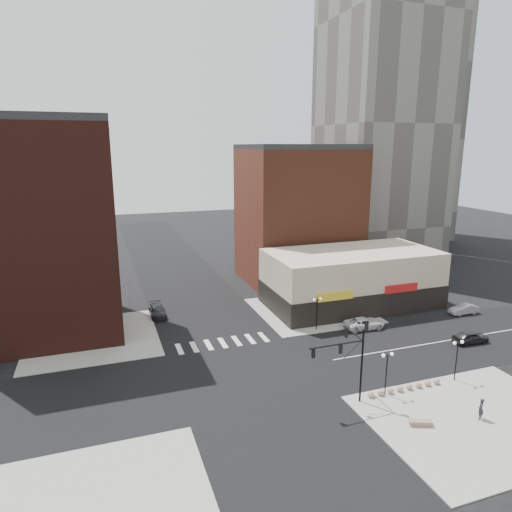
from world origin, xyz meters
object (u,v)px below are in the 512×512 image
traffic_signal (351,351)px  street_lamp_ne (317,305)px  silver_sedan (464,309)px  dark_sedan_north (157,311)px  dark_sedan_east (471,337)px  stone_bench (420,423)px  white_suv (364,323)px  pedestrian (481,409)px  street_lamp_se_a (387,363)px  street_lamp_se_b (457,350)px

traffic_signal → street_lamp_ne: traffic_signal is taller
silver_sedan → dark_sedan_north: bearing=-107.3°
dark_sedan_east → stone_bench: 20.19m
silver_sedan → dark_sedan_north: (-39.86, 13.15, 0.04)m
white_suv → pedestrian: 20.53m
street_lamp_ne → white_suv: size_ratio=0.81×
white_suv → dark_sedan_north: 27.44m
street_lamp_se_a → street_lamp_se_b: 8.00m
dark_sedan_north → dark_sedan_east: bearing=-32.0°
white_suv → silver_sedan: bearing=-87.3°
pedestrian → stone_bench: pedestrian is taller
silver_sedan → white_suv: bearing=-89.0°
street_lamp_se_b → dark_sedan_east: (8.36, 6.64, -2.56)m
street_lamp_se_a → dark_sedan_north: bearing=121.8°
street_lamp_ne → dark_sedan_east: (15.36, -9.36, -2.56)m
pedestrian → street_lamp_ne: bearing=-123.3°
street_lamp_ne → white_suv: 6.65m
street_lamp_se_b → dark_sedan_north: bearing=132.3°
traffic_signal → street_lamp_se_a: size_ratio=1.87×
dark_sedan_east → white_suv: bearing=52.6°
white_suv → dark_sedan_north: (-24.08, 13.15, 0.00)m
traffic_signal → street_lamp_se_a: bearing=-2.6°
street_lamp_ne → silver_sedan: bearing=-4.0°
street_lamp_se_a → pedestrian: street_lamp_se_a is taller
white_suv → stone_bench: size_ratio=2.60×
street_lamp_ne → dark_sedan_north: (-18.14, 11.65, -2.57)m
dark_sedan_north → pedestrian: (22.39, -33.60, 0.35)m
stone_bench → street_lamp_se_a: bearing=110.3°
white_suv → street_lamp_ne: bearing=78.5°
white_suv → pedestrian: (-1.70, -20.46, 0.35)m
dark_sedan_east → silver_sedan: dark_sedan_east is taller
street_lamp_ne → dark_sedan_east: bearing=-31.4°
street_lamp_ne → dark_sedan_north: size_ratio=0.84×
white_suv → stone_bench: (-7.04, -19.55, -0.36)m
traffic_signal → white_suv: traffic_signal is taller
white_suv → stone_bench: 20.78m
street_lamp_se_b → stone_bench: street_lamp_se_b is taller
dark_sedan_east → silver_sedan: 10.11m
street_lamp_se_b → silver_sedan: bearing=44.6°
street_lamp_ne → silver_sedan: size_ratio=1.01×
street_lamp_ne → traffic_signal: bearing=-106.7°
traffic_signal → silver_sedan: (26.49, 14.33, -4.28)m
street_lamp_se_a → pedestrian: size_ratio=2.21×
street_lamp_se_a → street_lamp_ne: same height
street_lamp_ne → pedestrian: (4.25, -21.96, -2.23)m
street_lamp_ne → pedestrian: 22.47m
white_suv → silver_sedan: white_suv is taller
street_lamp_se_a → white_suv: size_ratio=0.81×
dark_sedan_north → silver_sedan: bearing=-18.2°
dark_sedan_east → traffic_signal: bearing=110.3°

